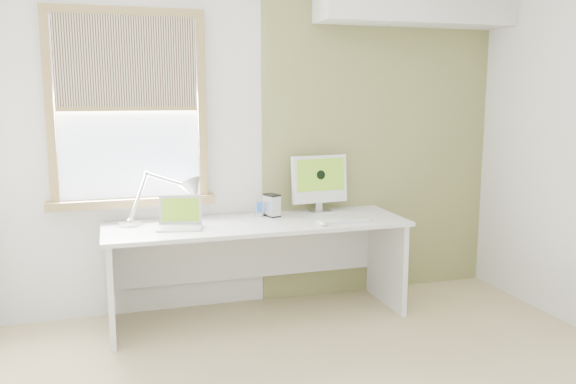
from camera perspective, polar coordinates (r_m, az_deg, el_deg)
name	(u,v)px	position (r m, az deg, el deg)	size (l,w,h in m)	color
room	(349,166)	(2.98, 5.91, 2.49)	(4.04, 3.54, 2.64)	tan
accent_wall	(379,137)	(4.97, 8.78, 5.24)	(2.00, 0.02, 2.60)	olive
window	(128,110)	(4.44, -15.15, 7.69)	(1.20, 0.14, 1.42)	olive
desk	(256,246)	(4.43, -3.13, -5.21)	(2.20, 0.70, 0.73)	white
desk_lamp	(182,194)	(4.40, -10.24, -0.18)	(0.70, 0.30, 0.38)	silver
laptop	(180,220)	(4.22, -10.38, -2.67)	(0.34, 0.29, 0.21)	silver
phone_dock	(259,212)	(4.52, -2.79, -1.92)	(0.07, 0.07, 0.13)	silver
external_drive	(272,205)	(4.51, -1.58, -1.30)	(0.12, 0.15, 0.17)	silver
imac	(319,180)	(4.67, 3.05, 1.14)	(0.46, 0.16, 0.45)	silver
keyboard	(346,221)	(4.34, 5.58, -2.81)	(0.41, 0.12, 0.02)	white
mouse	(323,224)	(4.21, 3.42, -3.07)	(0.06, 0.10, 0.03)	white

